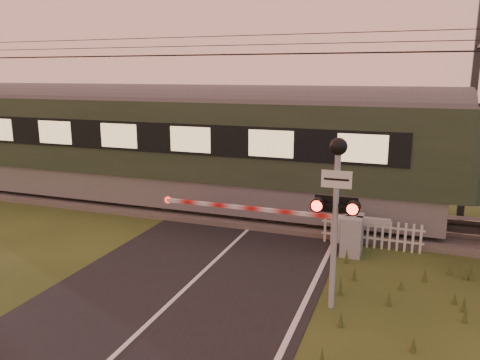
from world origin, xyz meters
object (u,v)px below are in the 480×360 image
at_px(boom_gate, 340,231).
at_px(crossing_signal, 336,194).
at_px(picket_fence, 371,234).
at_px(catenary_mast, 472,110).

xyz_separation_m(boom_gate, crossing_signal, (0.29, -3.27, 1.90)).
xyz_separation_m(picket_fence, catenary_mast, (2.68, 4.12, 3.29)).
bearing_deg(catenary_mast, picket_fence, -123.07).
bearing_deg(boom_gate, catenary_mast, 53.89).
xyz_separation_m(boom_gate, picket_fence, (0.79, 0.64, -0.19)).
bearing_deg(catenary_mast, crossing_signal, -111.62).
height_order(boom_gate, catenary_mast, catenary_mast).
height_order(boom_gate, picket_fence, boom_gate).
distance_m(crossing_signal, catenary_mast, 8.72).
bearing_deg(catenary_mast, boom_gate, -126.11).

